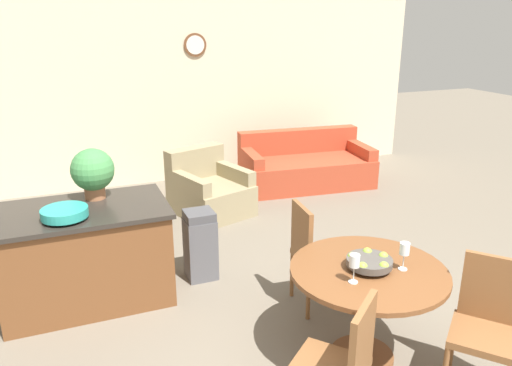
{
  "coord_description": "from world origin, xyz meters",
  "views": [
    {
      "loc": [
        -1.71,
        -1.83,
        2.44
      ],
      "look_at": [
        -0.05,
        2.3,
        0.95
      ],
      "focal_mm": 35.0,
      "sensor_mm": 36.0,
      "label": 1
    }
  ],
  "objects": [
    {
      "name": "dining_table",
      "position": [
        0.2,
        0.79,
        0.58
      ],
      "size": [
        1.11,
        1.11,
        0.75
      ],
      "color": "brown",
      "rests_on": "ground_plane"
    },
    {
      "name": "dining_chair_near_left",
      "position": [
        -0.36,
        0.22,
        0.53
      ],
      "size": [
        0.59,
        0.59,
        0.95
      ],
      "rotation": [
        0.0,
        0.0,
        6.98
      ],
      "color": "brown",
      "rests_on": "ground_plane"
    },
    {
      "name": "fruit_bowl",
      "position": [
        0.2,
        0.79,
        0.81
      ],
      "size": [
        0.32,
        0.32,
        0.1
      ],
      "color": "#4C4742",
      "rests_on": "dining_table"
    },
    {
      "name": "trash_bin",
      "position": [
        -0.58,
        2.43,
        0.34
      ],
      "size": [
        0.28,
        0.28,
        0.69
      ],
      "color": "#56565B",
      "rests_on": "ground_plane"
    },
    {
      "name": "potted_plant",
      "position": [
        -1.48,
        2.63,
        1.13
      ],
      "size": [
        0.38,
        0.38,
        0.46
      ],
      "color": "#A36642",
      "rests_on": "kitchen_island"
    },
    {
      "name": "wine_glass_right",
      "position": [
        0.41,
        0.69,
        0.9
      ],
      "size": [
        0.07,
        0.07,
        0.2
      ],
      "color": "silver",
      "rests_on": "dining_table"
    },
    {
      "name": "dining_chair_far_side",
      "position": [
        0.19,
        1.58,
        0.53
      ],
      "size": [
        0.45,
        0.45,
        0.95
      ],
      "rotation": [
        0.0,
        0.0,
        4.63
      ],
      "color": "brown",
      "rests_on": "ground_plane"
    },
    {
      "name": "couch",
      "position": [
        1.68,
        4.62,
        0.28
      ],
      "size": [
        1.99,
        1.16,
        0.79
      ],
      "rotation": [
        0.0,
        0.0,
        -0.1
      ],
      "color": "#B24228",
      "rests_on": "ground_plane"
    },
    {
      "name": "kitchen_island",
      "position": [
        -1.62,
        2.41,
        0.44
      ],
      "size": [
        1.45,
        0.88,
        0.88
      ],
      "color": "brown",
      "rests_on": "ground_plane"
    },
    {
      "name": "armchair",
      "position": [
        -0.01,
        4.05,
        0.28
      ],
      "size": [
        1.05,
        1.13,
        0.81
      ],
      "rotation": [
        0.0,
        0.0,
        0.31
      ],
      "color": "#998966",
      "rests_on": "ground_plane"
    },
    {
      "name": "wine_glass_left",
      "position": [
        -0.01,
        0.67,
        0.9
      ],
      "size": [
        0.07,
        0.07,
        0.2
      ],
      "color": "silver",
      "rests_on": "dining_table"
    },
    {
      "name": "dining_chair_near_right",
      "position": [
        0.76,
        0.23,
        0.53
      ],
      "size": [
        0.59,
        0.59,
        0.95
      ],
      "rotation": [
        0.0,
        0.0,
        8.55
      ],
      "color": "brown",
      "rests_on": "ground_plane"
    },
    {
      "name": "teal_bowl",
      "position": [
        -1.75,
        2.2,
        0.94
      ],
      "size": [
        0.37,
        0.37,
        0.1
      ],
      "color": "teal",
      "rests_on": "kitchen_island"
    },
    {
      "name": "wall_back",
      "position": [
        0.0,
        5.6,
        1.35
      ],
      "size": [
        8.0,
        0.09,
        2.7
      ],
      "color": "beige",
      "rests_on": "ground_plane"
    }
  ]
}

